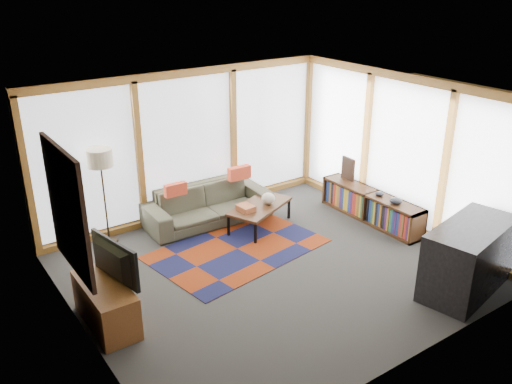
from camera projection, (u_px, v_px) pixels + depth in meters
ground at (271, 269)px, 8.01m from camera, size 5.50×5.50×0.00m
room_envelope at (277, 154)px, 8.10m from camera, size 5.52×5.02×2.62m
rug at (237, 249)px, 8.57m from camera, size 2.85×2.06×0.01m
sofa at (208, 205)px, 9.39m from camera, size 2.23×0.94×0.64m
pillow_left at (176, 189)px, 8.91m from camera, size 0.38×0.12×0.21m
pillow_right at (239, 173)px, 9.59m from camera, size 0.43×0.14×0.23m
floor_lamp at (104, 197)px, 8.51m from camera, size 0.40×0.40×1.58m
coffee_table at (260, 216)px, 9.25m from camera, size 1.35×1.03×0.40m
book_stack at (246, 208)px, 8.95m from camera, size 0.25×0.30×0.09m
vase at (268, 199)px, 9.18m from camera, size 0.27×0.27×0.20m
bookshelf at (371, 206)px, 9.47m from camera, size 0.38×2.11×0.53m
bowl_a at (396, 201)px, 8.90m from camera, size 0.25×0.25×0.10m
bowl_b at (380, 194)px, 9.21m from camera, size 0.18×0.18×0.07m
shelf_picture at (348, 168)px, 9.88m from camera, size 0.05×0.32×0.41m
tv_console at (106, 304)px, 6.68m from camera, size 0.47×1.13×0.56m
television at (108, 263)px, 6.53m from camera, size 0.30×0.94×0.54m
bar_counter at (469, 258)px, 7.34m from camera, size 1.64×1.00×0.97m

